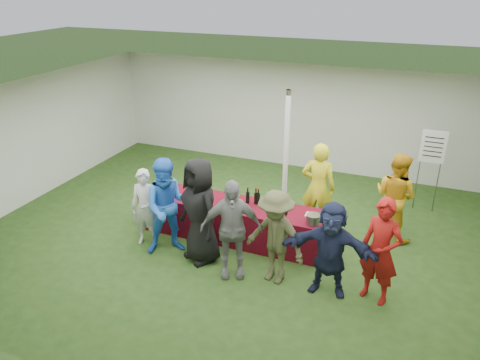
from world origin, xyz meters
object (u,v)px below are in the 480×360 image
at_px(customer_3, 231,229).
at_px(staff_pourer, 318,187).
at_px(dump_bucket, 313,219).
at_px(customer_6, 380,251).
at_px(wine_list_sign, 432,153).
at_px(customer_1, 169,207).
at_px(customer_4, 275,237).
at_px(serving_table, 230,220).
at_px(customer_5, 330,249).
at_px(staff_back, 395,196).
at_px(customer_2, 200,211).
at_px(customer_0, 146,208).

bearing_deg(customer_3, staff_pourer, 41.30).
relative_size(dump_bucket, customer_6, 0.14).
bearing_deg(customer_6, customer_3, -156.21).
distance_m(wine_list_sign, staff_pourer, 2.64).
bearing_deg(staff_pourer, dump_bucket, 97.37).
distance_m(wine_list_sign, customer_1, 5.53).
relative_size(staff_pourer, customer_3, 1.04).
bearing_deg(customer_4, serving_table, 154.78).
relative_size(wine_list_sign, customer_5, 1.13).
bearing_deg(staff_pourer, staff_back, -171.76).
xyz_separation_m(customer_3, customer_6, (2.36, 0.24, -0.00)).
bearing_deg(serving_table, customer_5, -24.82).
height_order(serving_table, dump_bucket, dump_bucket).
relative_size(dump_bucket, customer_3, 0.14).
xyz_separation_m(staff_pourer, customer_4, (-0.23, -1.95, -0.09)).
xyz_separation_m(staff_back, customer_1, (-3.71, -2.06, 0.04)).
distance_m(serving_table, customer_2, 1.07).
distance_m(wine_list_sign, customer_4, 4.29).
distance_m(serving_table, staff_back, 3.16).
bearing_deg(customer_4, dump_bucket, 75.79).
relative_size(customer_0, customer_2, 0.78).
relative_size(dump_bucket, wine_list_sign, 0.14).
xyz_separation_m(staff_back, customer_5, (-0.77, -2.18, -0.07)).
xyz_separation_m(staff_pourer, customer_6, (1.39, -1.82, -0.04)).
distance_m(customer_4, customer_5, 0.89).
xyz_separation_m(serving_table, customer_1, (-0.83, -0.85, 0.53)).
bearing_deg(customer_2, dump_bucket, 51.15).
relative_size(customer_5, customer_6, 0.91).
bearing_deg(wine_list_sign, staff_pourer, -139.26).
xyz_separation_m(staff_back, customer_4, (-1.66, -2.21, -0.05)).
relative_size(staff_back, customer_3, 0.99).
xyz_separation_m(customer_1, customer_5, (2.94, -0.12, -0.11)).
distance_m(dump_bucket, customer_4, 0.90).
distance_m(customer_0, customer_5, 3.48).
bearing_deg(customer_3, customer_5, -18.59).
relative_size(customer_0, customer_4, 0.92).
xyz_separation_m(staff_pourer, customer_0, (-2.82, -1.73, -0.16)).
distance_m(customer_2, customer_4, 1.43).
distance_m(customer_0, customer_2, 1.19).
relative_size(wine_list_sign, customer_6, 1.03).
xyz_separation_m(customer_3, customer_4, (0.73, 0.11, -0.06)).
distance_m(customer_1, customer_6, 3.68).
distance_m(staff_pourer, customer_2, 2.45).
xyz_separation_m(customer_3, customer_5, (1.62, 0.14, -0.08)).
height_order(wine_list_sign, customer_5, wine_list_sign).
bearing_deg(customer_1, customer_3, -43.95).
bearing_deg(customer_4, customer_5, 16.41).
distance_m(staff_back, customer_5, 2.31).
bearing_deg(customer_0, customer_6, -12.62).
relative_size(customer_1, customer_6, 1.04).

